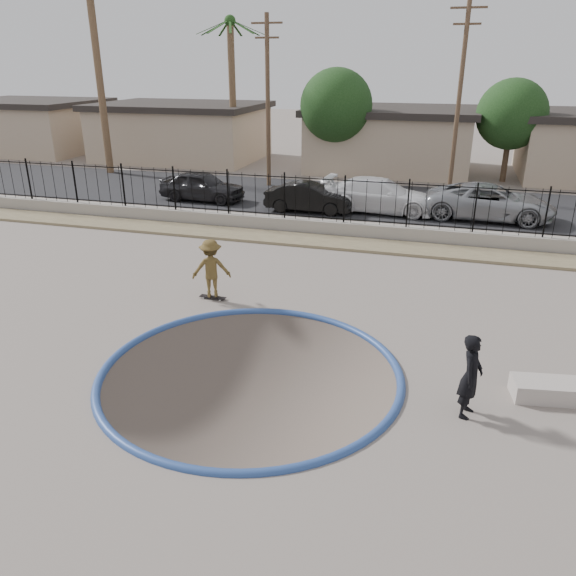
% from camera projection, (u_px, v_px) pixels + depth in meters
% --- Properties ---
extents(ground, '(120.00, 120.00, 2.20)m').
position_uv_depth(ground, '(349.00, 249.00, 24.92)').
color(ground, slate).
rests_on(ground, ground).
extents(bowl_pit, '(6.84, 6.84, 1.80)m').
position_uv_depth(bowl_pit, '(251.00, 373.00, 12.93)').
color(bowl_pit, '#4D443B').
rests_on(bowl_pit, ground).
extents(coping_ring, '(7.04, 7.04, 0.20)m').
position_uv_depth(coping_ring, '(251.00, 373.00, 12.93)').
color(coping_ring, navy).
rests_on(coping_ring, ground).
extents(rock_strip, '(42.00, 1.60, 0.11)m').
position_uv_depth(rock_strip, '(338.00, 243.00, 21.99)').
color(rock_strip, '#8D7F5C').
rests_on(rock_strip, ground).
extents(retaining_wall, '(42.00, 0.45, 0.60)m').
position_uv_depth(retaining_wall, '(343.00, 229.00, 22.88)').
color(retaining_wall, gray).
rests_on(retaining_wall, ground).
extents(fence, '(40.00, 0.04, 1.80)m').
position_uv_depth(fence, '(344.00, 200.00, 22.43)').
color(fence, black).
rests_on(fence, retaining_wall).
extents(street, '(90.00, 8.00, 0.04)m').
position_uv_depth(street, '(368.00, 200.00, 28.95)').
color(street, black).
rests_on(street, ground).
extents(house_west_far, '(10.60, 8.60, 3.90)m').
position_uv_depth(house_west_far, '(30.00, 125.00, 43.84)').
color(house_west_far, tan).
rests_on(house_west_far, ground).
extents(house_west, '(11.60, 8.60, 3.90)m').
position_uv_depth(house_west, '(182.00, 131.00, 40.52)').
color(house_west, tan).
rests_on(house_west, ground).
extents(house_center, '(10.60, 8.60, 3.90)m').
position_uv_depth(house_center, '(391.00, 138.00, 36.68)').
color(house_center, tan).
rests_on(house_center, ground).
extents(palm_left, '(2.30, 2.30, 11.30)m').
position_uv_depth(palm_left, '(95.00, 37.00, 32.99)').
color(palm_left, brown).
rests_on(palm_left, ground).
extents(palm_mid, '(2.30, 2.30, 9.30)m').
position_uv_depth(palm_mid, '(231.00, 61.00, 35.24)').
color(palm_mid, brown).
rests_on(palm_mid, ground).
extents(utility_pole_left, '(1.70, 0.24, 9.00)m').
position_uv_depth(utility_pole_left, '(268.00, 100.00, 30.51)').
color(utility_pole_left, '#473323').
rests_on(utility_pole_left, ground).
extents(utility_pole_mid, '(1.70, 0.24, 9.50)m').
position_uv_depth(utility_pole_mid, '(459.00, 98.00, 27.85)').
color(utility_pole_mid, '#473323').
rests_on(utility_pole_mid, ground).
extents(street_tree_left, '(4.32, 4.32, 6.36)m').
position_uv_depth(street_tree_left, '(336.00, 106.00, 33.49)').
color(street_tree_left, '#473323').
rests_on(street_tree_left, ground).
extents(street_tree_mid, '(3.96, 3.96, 5.83)m').
position_uv_depth(street_tree_mid, '(512.00, 114.00, 31.96)').
color(street_tree_mid, '#473323').
rests_on(street_tree_mid, ground).
extents(skater, '(1.31, 1.04, 1.77)m').
position_uv_depth(skater, '(211.00, 271.00, 16.63)').
color(skater, brown).
rests_on(skater, ground).
extents(skateboard, '(0.83, 0.24, 0.07)m').
position_uv_depth(skateboard, '(213.00, 297.00, 16.94)').
color(skateboard, black).
rests_on(skateboard, ground).
extents(videographer, '(0.56, 0.73, 1.78)m').
position_uv_depth(videographer, '(471.00, 376.00, 11.10)').
color(videographer, black).
rests_on(videographer, ground).
extents(concrete_ledge, '(1.69, 0.94, 0.40)m').
position_uv_depth(concrete_ledge, '(551.00, 390.00, 11.90)').
color(concrete_ledge, '#AA9F97').
rests_on(concrete_ledge, ground).
extents(car_a, '(4.40, 1.96, 1.47)m').
position_uv_depth(car_a, '(202.00, 186.00, 28.49)').
color(car_a, black).
rests_on(car_a, street).
extents(car_b, '(4.12, 1.44, 1.36)m').
position_uv_depth(car_b, '(309.00, 197.00, 26.41)').
color(car_b, black).
rests_on(car_b, street).
extents(car_c, '(5.48, 2.46, 1.56)m').
position_uv_depth(car_c, '(380.00, 195.00, 26.33)').
color(car_c, white).
rests_on(car_c, street).
extents(car_d, '(5.72, 2.84, 1.56)m').
position_uv_depth(car_d, '(490.00, 202.00, 25.12)').
color(car_d, '#93959B').
rests_on(car_d, street).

